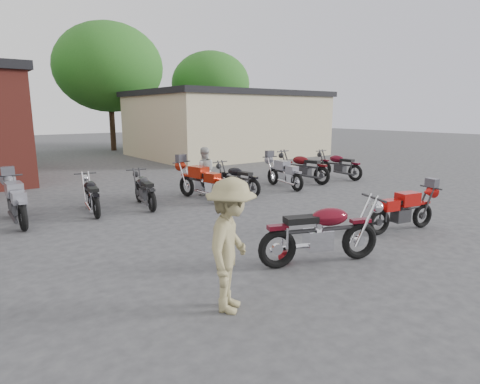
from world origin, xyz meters
TOP-DOWN VIEW (x-y plane):
  - ground at (0.00, 0.00)m, footprint 90.00×90.00m
  - stucco_building at (8.50, 15.00)m, footprint 10.00×8.00m
  - tree_2 at (4.00, 22.00)m, footprint 7.04×7.04m
  - tree_3 at (12.00, 22.00)m, footprint 6.08×6.08m
  - vintage_motorcycle at (-0.53, -0.69)m, footprint 2.30×1.45m
  - sportbike at (2.38, -0.47)m, footprint 1.89×0.95m
  - helmet at (-1.04, -0.30)m, footprint 0.25×0.25m
  - person_light at (0.97, 5.57)m, footprint 0.92×0.84m
  - person_tan at (-2.78, -1.09)m, footprint 1.32×1.27m
  - row_bike_1 at (-4.36, 5.39)m, footprint 0.68×2.03m
  - row_bike_2 at (-2.62, 5.38)m, footprint 0.86×1.90m
  - row_bike_3 at (-1.22, 5.18)m, footprint 0.88×1.91m
  - row_bike_4 at (0.52, 4.98)m, footprint 1.01×2.17m
  - row_bike_5 at (1.90, 5.03)m, footprint 0.82×1.94m
  - row_bike_6 at (3.83, 4.91)m, footprint 0.89×2.03m
  - row_bike_7 at (5.18, 5.29)m, footprint 1.03×2.23m
  - row_bike_8 at (6.96, 5.07)m, footprint 0.76×2.04m

SIDE VIEW (x-z plane):
  - ground at x=0.00m, z-range 0.00..0.00m
  - helmet at x=-1.04m, z-range 0.00..0.22m
  - sportbike at x=2.38m, z-range 0.00..1.05m
  - row_bike_2 at x=-2.62m, z-range 0.00..1.06m
  - row_bike_3 at x=-1.22m, z-range 0.00..1.07m
  - row_bike_5 at x=1.90m, z-range 0.00..1.09m
  - row_bike_6 at x=3.83m, z-range 0.00..1.14m
  - row_bike_8 at x=6.96m, z-range 0.00..1.17m
  - row_bike_1 at x=-4.36m, z-range 0.00..1.18m
  - row_bike_4 at x=0.52m, z-range 0.00..1.21m
  - row_bike_7 at x=5.18m, z-range 0.00..1.25m
  - vintage_motorcycle at x=-0.53m, z-range 0.00..1.27m
  - person_light at x=0.97m, z-range 0.00..1.53m
  - person_tan at x=-2.78m, z-range 0.00..1.80m
  - stucco_building at x=8.50m, z-range 0.00..3.50m
  - tree_3 at x=12.00m, z-range 0.00..7.60m
  - tree_2 at x=4.00m, z-range 0.00..8.80m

